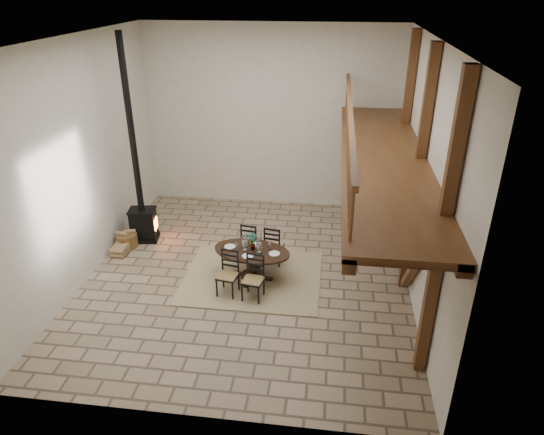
# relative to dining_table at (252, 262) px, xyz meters

# --- Properties ---
(ground) EXTENTS (8.00, 8.00, 0.00)m
(ground) POSITION_rel_dining_table_xyz_m (-0.11, 0.13, -0.41)
(ground) COLOR #9B8167
(ground) RESTS_ON ground
(room_shell) EXTENTS (7.02, 8.02, 5.01)m
(room_shell) POSITION_rel_dining_table_xyz_m (1.08, 0.13, 2.61)
(room_shell) COLOR silver
(room_shell) RESTS_ON ground
(rug) EXTENTS (3.00, 2.50, 0.02)m
(rug) POSITION_rel_dining_table_xyz_m (-0.00, -0.00, -0.40)
(rug) COLOR tan
(rug) RESTS_ON ground
(dining_table) EXTENTS (1.84, 2.01, 1.08)m
(dining_table) POSITION_rel_dining_table_xyz_m (0.00, 0.00, 0.00)
(dining_table) COLOR black
(dining_table) RESTS_ON ground
(wood_stove) EXTENTS (0.72, 0.59, 5.00)m
(wood_stove) POSITION_rel_dining_table_xyz_m (-2.99, 1.37, 0.72)
(wood_stove) COLOR black
(wood_stove) RESTS_ON ground
(log_basket) EXTENTS (0.52, 0.52, 0.43)m
(log_basket) POSITION_rel_dining_table_xyz_m (-3.30, 0.99, -0.22)
(log_basket) COLOR brown
(log_basket) RESTS_ON ground
(log_stack) EXTENTS (0.34, 0.47, 0.23)m
(log_stack) POSITION_rel_dining_table_xyz_m (-3.32, 0.59, -0.29)
(log_stack) COLOR tan
(log_stack) RESTS_ON ground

